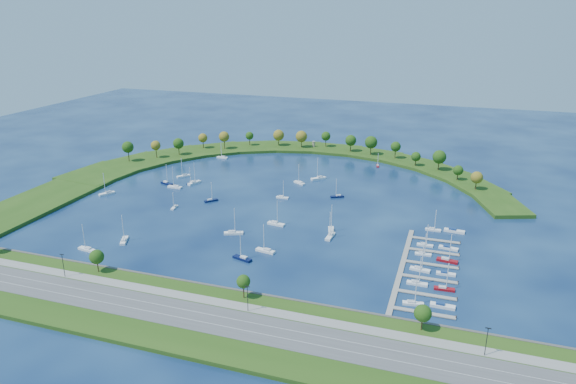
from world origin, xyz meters
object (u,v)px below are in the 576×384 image
(moored_boat_6, at_px, (194,182))
(docked_boat_6, at_px, (423,253))
(moored_boat_14, at_px, (282,197))
(moored_boat_17, at_px, (174,207))
(moored_boat_19, at_px, (266,250))
(docked_boat_0, at_px, (413,303))
(moored_boat_10, at_px, (184,176))
(moored_boat_11, at_px, (211,200))
(moored_boat_0, at_px, (87,249))
(moored_boat_20, at_px, (167,183))
(moored_boat_18, at_px, (337,196))
(moored_boat_1, at_px, (331,230))
(docked_boat_4, at_px, (420,269))
(moored_boat_12, at_px, (124,240))
(docked_boat_1, at_px, (442,306))
(docked_boat_2, at_px, (417,283))
(docked_boat_10, at_px, (433,229))
(docked_boat_5, at_px, (446,274))
(docked_boat_9, at_px, (448,248))
(moored_boat_5, at_px, (222,157))
(moored_boat_9, at_px, (175,186))
(moored_boat_16, at_px, (191,182))
(dock_system, at_px, (419,270))
(moored_boat_21, at_px, (276,223))
(moored_boat_7, at_px, (107,193))
(docked_boat_8, at_px, (425,244))
(docked_boat_11, at_px, (454,231))
(moored_boat_2, at_px, (233,232))
(harbor_tower, at_px, (314,144))
(moored_boat_8, at_px, (300,182))
(moored_boat_4, at_px, (319,178))
(docked_boat_7, at_px, (447,260))
(moored_boat_15, at_px, (378,165))
(moored_boat_3, at_px, (330,236))
(moored_boat_13, at_px, (242,258))

(moored_boat_6, bearing_deg, docked_boat_6, -92.66)
(moored_boat_14, bearing_deg, moored_boat_17, -146.38)
(moored_boat_19, xyz_separation_m, docked_boat_0, (67.83, -24.17, -0.06))
(moored_boat_10, relative_size, moored_boat_11, 1.11)
(moored_boat_6, bearing_deg, moored_boat_0, -161.40)
(moored_boat_20, bearing_deg, moored_boat_18, 25.09)
(moored_boat_1, height_order, docked_boat_4, moored_boat_1)
(moored_boat_12, xyz_separation_m, docked_boat_1, (145.57, -11.65, -0.27))
(docked_boat_0, relative_size, docked_boat_2, 0.95)
(docked_boat_6, distance_m, docked_boat_10, 29.46)
(moored_boat_17, bearing_deg, moored_boat_20, -150.20)
(docked_boat_5, bearing_deg, docked_boat_9, 88.28)
(moored_boat_5, xyz_separation_m, moored_boat_20, (-7.32, -65.69, 0.02))
(moored_boat_9, height_order, moored_boat_16, moored_boat_9)
(dock_system, relative_size, moored_boat_18, 7.15)
(moored_boat_9, relative_size, moored_boat_19, 1.00)
(moored_boat_9, height_order, moored_boat_21, moored_boat_21)
(moored_boat_7, relative_size, moored_boat_12, 1.02)
(docked_boat_8, distance_m, docked_boat_11, 24.32)
(moored_boat_7, height_order, docked_boat_5, moored_boat_7)
(moored_boat_5, relative_size, docked_boat_4, 1.01)
(moored_boat_6, relative_size, docked_boat_0, 1.22)
(moored_boat_9, bearing_deg, moored_boat_2, 140.97)
(moored_boat_6, bearing_deg, docked_boat_2, -101.53)
(harbor_tower, bearing_deg, moored_boat_2, -87.53)
(moored_boat_8, distance_m, moored_boat_20, 83.26)
(moored_boat_5, relative_size, docked_boat_1, 1.36)
(moored_boat_10, distance_m, docked_boat_8, 168.57)
(moored_boat_0, xyz_separation_m, docked_boat_4, (145.56, 28.26, -0.02))
(moored_boat_4, height_order, moored_boat_20, moored_boat_4)
(moored_boat_10, xyz_separation_m, moored_boat_16, (11.23, -10.34, -0.06))
(moored_boat_14, height_order, docked_boat_5, moored_boat_14)
(moored_boat_9, xyz_separation_m, docked_boat_8, (152.30, -36.44, -0.07))
(moored_boat_8, xyz_separation_m, docked_boat_6, (82.25, -78.48, -0.05))
(moored_boat_1, xyz_separation_m, docked_boat_7, (55.48, -14.88, -0.03))
(moored_boat_2, bearing_deg, moored_boat_12, -173.44)
(docked_boat_8, bearing_deg, moored_boat_10, 160.08)
(moored_boat_15, height_order, docked_boat_9, moored_boat_15)
(moored_boat_0, bearing_deg, docked_boat_7, -157.11)
(moored_boat_5, height_order, docked_boat_1, moored_boat_5)
(dock_system, relative_size, moored_boat_2, 6.00)
(moored_boat_4, distance_m, moored_boat_19, 110.41)
(moored_boat_7, bearing_deg, moored_boat_12, 75.33)
(dock_system, xyz_separation_m, moored_boat_9, (-152.06, 61.82, 0.60))
(moored_boat_12, relative_size, docked_boat_8, 1.23)
(moored_boat_2, bearing_deg, moored_boat_1, -0.41)
(moored_boat_3, height_order, moored_boat_19, moored_boat_3)
(moored_boat_4, bearing_deg, docked_boat_6, 85.80)
(moored_boat_13, xyz_separation_m, docked_boat_2, (74.75, 1.90, -0.04))
(docked_boat_2, bearing_deg, docked_boat_5, 49.31)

